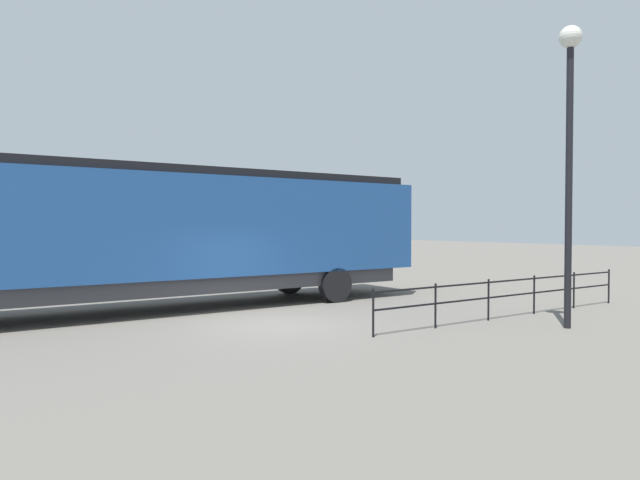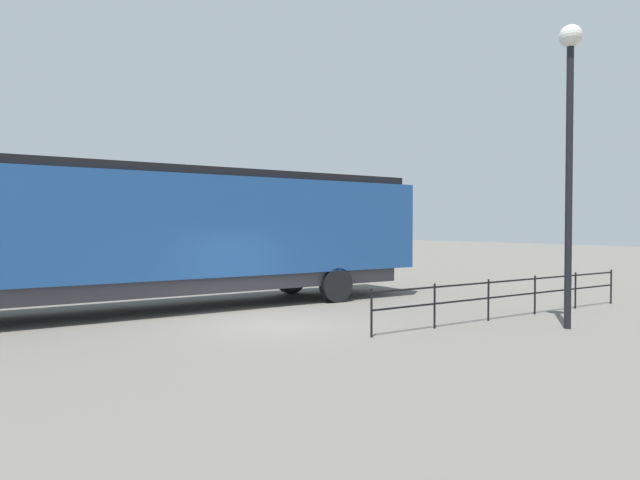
# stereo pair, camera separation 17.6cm
# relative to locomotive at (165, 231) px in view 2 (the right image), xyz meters

# --- Properties ---
(ground_plane) EXTENTS (120.00, 120.00, 0.00)m
(ground_plane) POSITION_rel_locomotive_xyz_m (3.74, 1.39, -2.29)
(ground_plane) COLOR #666059
(locomotive) EXTENTS (3.10, 17.42, 4.07)m
(locomotive) POSITION_rel_locomotive_xyz_m (0.00, 0.00, 0.00)
(locomotive) COLOR navy
(locomotive) RESTS_ON ground_plane
(lamp_post) EXTENTS (0.52, 0.52, 7.12)m
(lamp_post) POSITION_rel_locomotive_xyz_m (8.19, 6.91, 2.66)
(lamp_post) COLOR black
(lamp_post) RESTS_ON ground_plane
(platform_fence) EXTENTS (0.05, 9.61, 1.07)m
(platform_fence) POSITION_rel_locomotive_xyz_m (6.43, 7.18, -1.59)
(platform_fence) COLOR black
(platform_fence) RESTS_ON ground_plane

